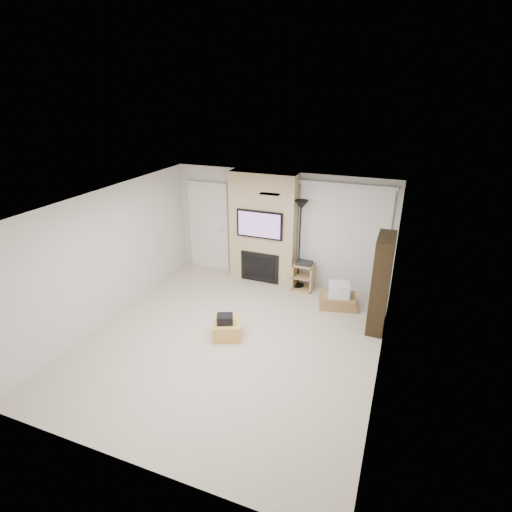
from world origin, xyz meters
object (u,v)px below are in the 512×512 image
at_px(box_stack, 338,297).
at_px(bookshelf, 381,283).
at_px(av_stand, 304,274).
at_px(ottoman, 227,329).
at_px(floor_lamp, 301,220).

bearing_deg(box_stack, bookshelf, -32.59).
height_order(av_stand, bookshelf, bookshelf).
distance_m(ottoman, av_stand, 2.44).
bearing_deg(av_stand, box_stack, -28.90).
xyz_separation_m(ottoman, av_stand, (0.80, 2.29, 0.20)).
distance_m(ottoman, box_stack, 2.46).
xyz_separation_m(av_stand, bookshelf, (1.67, -0.99, 0.55)).
height_order(floor_lamp, box_stack, floor_lamp).
relative_size(ottoman, box_stack, 0.58).
bearing_deg(floor_lamp, ottoman, -105.69).
xyz_separation_m(floor_lamp, bookshelf, (1.81, -1.05, -0.67)).
distance_m(box_stack, bookshelf, 1.19).
distance_m(floor_lamp, bookshelf, 2.19).
bearing_deg(bookshelf, av_stand, 149.29).
bearing_deg(box_stack, av_stand, 151.10).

